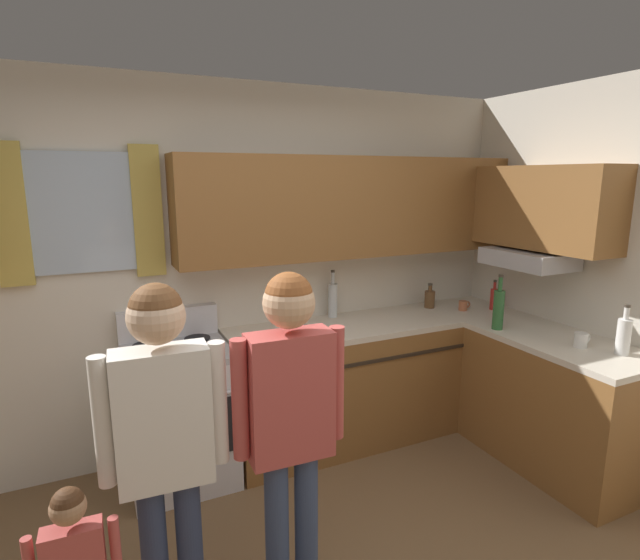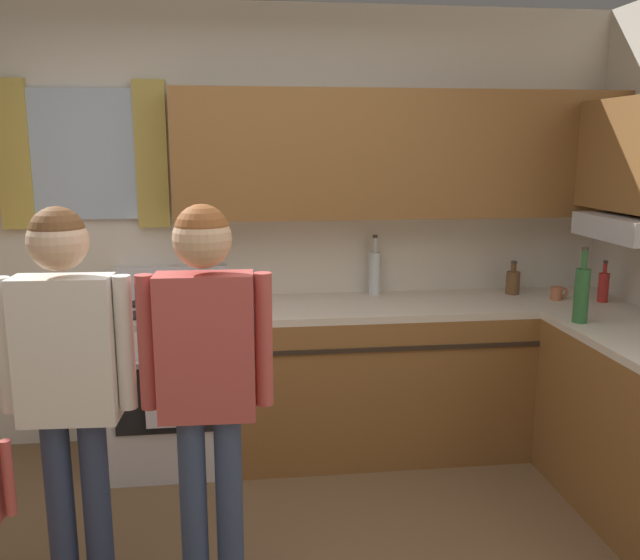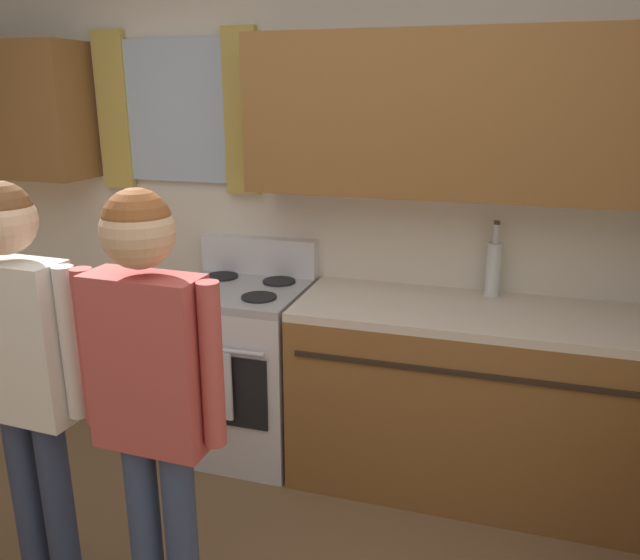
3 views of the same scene
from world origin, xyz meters
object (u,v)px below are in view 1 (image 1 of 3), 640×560
at_px(bottle_wine_green, 499,308).
at_px(stove_oven, 180,412).
at_px(mug_ceramic_white, 581,340).
at_px(adult_holding_child, 164,431).
at_px(cup_terracotta, 463,306).
at_px(adult_in_plaid, 290,409).
at_px(bottle_sauce_red, 494,298).
at_px(bottle_tall_clear, 333,299).
at_px(bottle_squat_brown, 430,299).
at_px(bottle_milk_white, 624,335).

bearing_deg(bottle_wine_green, stove_oven, 165.72).
bearing_deg(stove_oven, mug_ceramic_white, -24.41).
bearing_deg(stove_oven, adult_holding_child, -100.92).
height_order(cup_terracotta, adult_in_plaid, adult_in_plaid).
xyz_separation_m(bottle_sauce_red, adult_holding_child, (-2.75, -1.10, 0.01)).
bearing_deg(bottle_tall_clear, bottle_squat_brown, -6.40).
relative_size(bottle_sauce_red, adult_holding_child, 0.15).
relative_size(mug_ceramic_white, adult_in_plaid, 0.08).
bearing_deg(bottle_sauce_red, stove_oven, 177.02).
height_order(bottle_wine_green, bottle_milk_white, bottle_wine_green).
xyz_separation_m(bottle_milk_white, adult_in_plaid, (-2.18, -0.01, -0.02)).
relative_size(bottle_wine_green, cup_terracotta, 3.62).
bearing_deg(adult_in_plaid, bottle_tall_clear, 57.67).
distance_m(bottle_milk_white, adult_in_plaid, 2.18).
relative_size(stove_oven, bottle_squat_brown, 5.37).
distance_m(mug_ceramic_white, adult_holding_child, 2.59).
height_order(bottle_sauce_red, bottle_milk_white, bottle_milk_white).
relative_size(bottle_tall_clear, adult_holding_child, 0.23).
distance_m(bottle_wine_green, bottle_sauce_red, 0.56).
bearing_deg(bottle_tall_clear, mug_ceramic_white, -49.20).
bearing_deg(stove_oven, cup_terracotta, -1.18).
relative_size(bottle_squat_brown, bottle_milk_white, 0.65).
distance_m(mug_ceramic_white, cup_terracotta, 1.02).
bearing_deg(bottle_squat_brown, bottle_milk_white, -74.68).
height_order(mug_ceramic_white, adult_in_plaid, adult_in_plaid).
xyz_separation_m(mug_ceramic_white, adult_holding_child, (-2.58, -0.17, 0.05)).
relative_size(stove_oven, adult_holding_child, 0.69).
height_order(bottle_wine_green, bottle_sauce_red, bottle_wine_green).
xyz_separation_m(bottle_milk_white, adult_holding_child, (-2.69, 0.02, -0.02)).
relative_size(cup_terracotta, adult_in_plaid, 0.07).
distance_m(bottle_tall_clear, adult_in_plaid, 1.78).
height_order(bottle_wine_green, bottle_squat_brown, bottle_wine_green).
bearing_deg(bottle_milk_white, mug_ceramic_white, 119.82).
xyz_separation_m(bottle_wine_green, bottle_squat_brown, (-0.07, 0.68, -0.07)).
bearing_deg(bottle_wine_green, bottle_sauce_red, 48.76).
bearing_deg(bottle_tall_clear, adult_in_plaid, -122.33).
height_order(bottle_squat_brown, adult_holding_child, adult_holding_child).
bearing_deg(stove_oven, bottle_sauce_red, -2.98).
distance_m(bottle_milk_white, mug_ceramic_white, 0.24).
relative_size(bottle_milk_white, mug_ceramic_white, 2.49).
bearing_deg(cup_terracotta, bottle_sauce_red, -19.38).
height_order(bottle_wine_green, adult_holding_child, adult_holding_child).
bearing_deg(bottle_sauce_red, mug_ceramic_white, -100.11).
bearing_deg(bottle_milk_white, bottle_sauce_red, 87.21).
distance_m(bottle_tall_clear, bottle_sauce_red, 1.34).
bearing_deg(bottle_tall_clear, bottle_wine_green, -40.22).
bearing_deg(mug_ceramic_white, bottle_milk_white, -60.18).
bearing_deg(bottle_tall_clear, bottle_sauce_red, -15.81).
xyz_separation_m(mug_ceramic_white, adult_in_plaid, (-2.07, -0.21, 0.05)).
height_order(bottle_milk_white, adult_in_plaid, adult_in_plaid).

